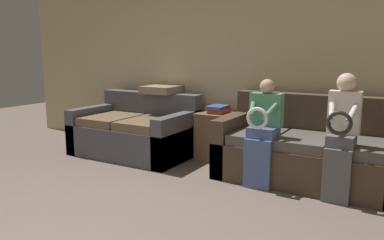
% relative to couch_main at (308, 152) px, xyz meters
% --- Properties ---
extents(wall_back, '(7.77, 0.06, 2.55)m').
position_rel_couch_main_xyz_m(wall_back, '(-1.00, 0.55, 0.96)').
color(wall_back, '#C6B789').
rests_on(wall_back, ground_plane).
extents(couch_main, '(1.88, 0.94, 0.91)m').
position_rel_couch_main_xyz_m(couch_main, '(0.00, 0.00, 0.00)').
color(couch_main, '#473828').
rests_on(couch_main, ground_plane).
extents(couch_side, '(1.59, 0.99, 0.83)m').
position_rel_couch_main_xyz_m(couch_side, '(-2.31, -0.09, -0.02)').
color(couch_side, '#4C4C56').
rests_on(couch_side, ground_plane).
extents(child_left_seated, '(0.34, 0.37, 1.11)m').
position_rel_couch_main_xyz_m(child_left_seated, '(-0.38, -0.41, 0.28)').
color(child_left_seated, '#475B8E').
rests_on(child_left_seated, ground_plane).
extents(child_right_seated, '(0.29, 0.38, 1.20)m').
position_rel_couch_main_xyz_m(child_right_seated, '(0.38, -0.40, 0.34)').
color(child_right_seated, '#56565B').
rests_on(child_right_seated, ground_plane).
extents(side_shelf, '(0.47, 0.50, 0.62)m').
position_rel_couch_main_xyz_m(side_shelf, '(-1.22, 0.25, -0.00)').
color(side_shelf, brown).
rests_on(side_shelf, ground_plane).
extents(book_stack, '(0.22, 0.31, 0.09)m').
position_rel_couch_main_xyz_m(book_stack, '(-1.21, 0.24, 0.35)').
color(book_stack, '#BC3833').
rests_on(book_stack, side_shelf).
extents(throw_pillow, '(0.47, 0.47, 0.10)m').
position_rel_couch_main_xyz_m(throw_pillow, '(-2.11, 0.27, 0.56)').
color(throw_pillow, gray).
rests_on(throw_pillow, couch_side).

